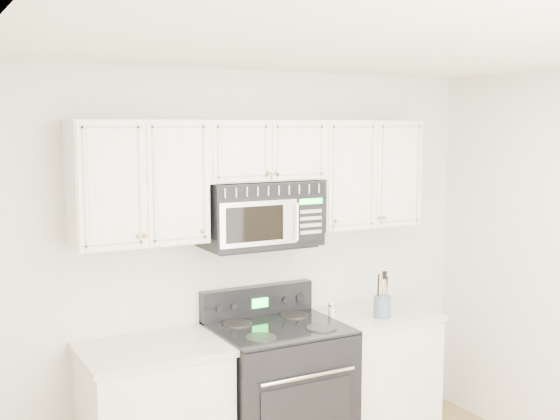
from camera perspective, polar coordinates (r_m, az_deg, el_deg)
room at (r=3.39m, az=10.65°, el=-9.32°), size 3.51×3.51×2.61m
base_cabinet_right at (r=5.21m, az=7.24°, el=-13.49°), size 0.86×0.65×0.92m
range at (r=4.78m, az=-0.13°, el=-14.60°), size 0.83×0.75×1.14m
upper_cabinets at (r=4.60m, az=-1.69°, el=3.12°), size 2.44×0.37×0.75m
microwave at (r=4.59m, az=-1.61°, el=-0.29°), size 0.77×0.43×0.42m
utensil_crock at (r=4.92m, az=8.32°, el=-7.72°), size 0.12×0.12×0.32m
shaker_salt at (r=4.87m, az=4.24°, el=-8.19°), size 0.04×0.04×0.10m
shaker_pepper at (r=4.90m, az=4.16°, el=-8.09°), size 0.04×0.04×0.10m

